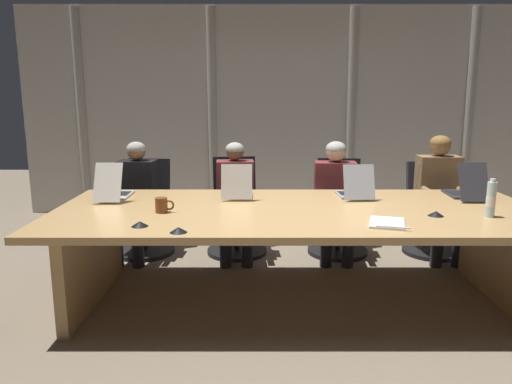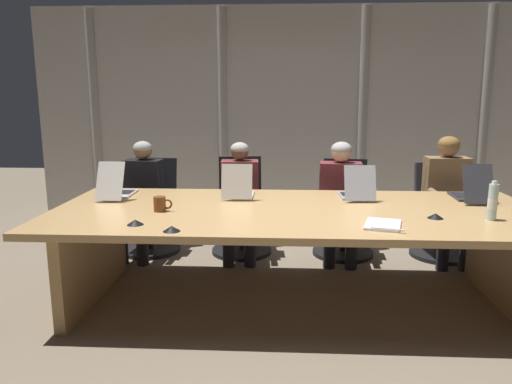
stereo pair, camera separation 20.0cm
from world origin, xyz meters
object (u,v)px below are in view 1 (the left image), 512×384
object	(u,v)px
laptop_left_mid	(236,191)
office_chair_center	(337,218)
laptop_left_end	(114,191)
person_center	(335,192)
office_chair_left_mid	(235,218)
office_chair_right_mid	(432,219)
spiral_notepad	(386,223)
conference_mic_right_side	(178,230)
laptop_right_mid	(464,190)
person_left_end	(134,194)
water_bottle_primary	(490,199)
person_left_mid	(235,194)
conference_mic_middle	(139,224)
office_chair_left_end	(144,218)
conference_mic_left_side	(435,213)
laptop_center	(353,191)
person_right_mid	(439,189)

from	to	relation	value
laptop_left_mid	office_chair_center	bearing A→B (deg)	-50.64
laptop_left_end	office_chair_center	distance (m)	2.21
laptop_left_mid	person_center	distance (m)	1.13
office_chair_left_mid	office_chair_right_mid	xyz separation A→B (m)	(1.99, -0.00, -0.01)
laptop_left_end	spiral_notepad	world-z (taller)	laptop_left_end
person_center	conference_mic_right_side	size ratio (longest dim) A/B	10.30
person_center	office_chair_center	bearing A→B (deg)	162.51
laptop_left_mid	laptop_right_mid	bearing A→B (deg)	-89.85
office_chair_right_mid	spiral_notepad	xyz separation A→B (m)	(-0.92, -1.65, 0.40)
laptop_left_end	office_chair_right_mid	world-z (taller)	laptop_left_end
laptop_left_end	office_chair_left_mid	world-z (taller)	laptop_left_end
person_left_end	conference_mic_right_side	bearing A→B (deg)	27.10
laptop_left_end	water_bottle_primary	size ratio (longest dim) A/B	1.82
person_left_mid	office_chair_right_mid	bearing A→B (deg)	91.20
person_center	conference_mic_middle	world-z (taller)	person_center
office_chair_left_end	laptop_right_mid	bearing A→B (deg)	80.05
person_left_mid	conference_mic_middle	bearing A→B (deg)	-23.29
person_center	conference_mic_left_side	bearing A→B (deg)	25.21
office_chair_left_mid	person_center	size ratio (longest dim) A/B	0.84
laptop_center	laptop_right_mid	world-z (taller)	laptop_right_mid
person_left_end	conference_mic_left_side	distance (m)	2.74
laptop_right_mid	person_left_mid	size ratio (longest dim) A/B	0.44
office_chair_right_mid	person_left_mid	size ratio (longest dim) A/B	0.81
person_center	spiral_notepad	distance (m)	1.50
office_chair_right_mid	conference_mic_left_side	xyz separation A→B (m)	(-0.52, -1.42, 0.41)
laptop_center	spiral_notepad	world-z (taller)	laptop_center
conference_mic_middle	conference_mic_left_side	bearing A→B (deg)	7.79
conference_mic_middle	person_left_end	bearing A→B (deg)	105.11
office_chair_left_mid	conference_mic_right_side	size ratio (longest dim) A/B	8.67
conference_mic_middle	conference_mic_right_side	xyz separation A→B (m)	(0.27, -0.14, 0.00)
conference_mic_right_side	spiral_notepad	distance (m)	1.36
laptop_right_mid	office_chair_center	distance (m)	1.29
conference_mic_right_side	laptop_left_end	bearing A→B (deg)	124.09
water_bottle_primary	laptop_center	bearing A→B (deg)	141.08
laptop_left_mid	office_chair_center	size ratio (longest dim) A/B	0.40
laptop_right_mid	person_left_mid	xyz separation A→B (m)	(-1.93, 0.64, -0.16)
laptop_left_mid	laptop_right_mid	distance (m)	1.89
spiral_notepad	laptop_left_end	bearing A→B (deg)	173.68
laptop_left_end	spiral_notepad	size ratio (longest dim) A/B	1.40
office_chair_center	person_center	size ratio (longest dim) A/B	0.83
laptop_left_end	conference_mic_middle	distance (m)	0.96
water_bottle_primary	conference_mic_right_side	bearing A→B (deg)	-169.53
office_chair_left_end	conference_mic_left_side	distance (m)	2.81
office_chair_left_mid	laptop_center	bearing A→B (deg)	44.04
person_center	conference_mic_left_side	world-z (taller)	person_center
person_left_end	person_left_mid	bearing A→B (deg)	94.78
person_right_mid	conference_mic_left_side	xyz separation A→B (m)	(-0.51, -1.27, 0.07)
office_chair_left_end	office_chair_center	bearing A→B (deg)	95.79
office_chair_left_end	person_center	world-z (taller)	person_center
laptop_left_end	office_chair_left_end	size ratio (longest dim) A/B	0.53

